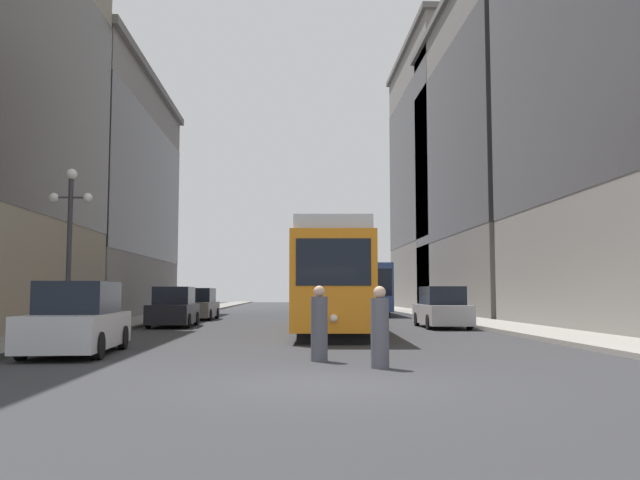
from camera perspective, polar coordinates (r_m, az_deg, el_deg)
The scene contains 15 objects.
ground_plane at distance 11.28m, azimuth 0.78°, elevation -12.44°, with size 200.00×200.00×0.00m, color #303033.
sidewalk_left at distance 51.81m, azimuth -11.47°, elevation -6.17°, with size 2.79×120.00×0.15m, color gray.
sidewalk_right at distance 52.02m, azimuth 7.94°, elevation -6.21°, with size 2.79×120.00×0.15m, color gray.
streetcar at distance 26.62m, azimuth 0.95°, elevation -3.42°, with size 3.32×15.03×3.89m.
transit_bus at distance 46.73m, azimuth 4.08°, elevation -4.13°, with size 3.03×11.74×3.45m.
parked_car_left_near at distance 30.67m, azimuth -12.61°, elevation -5.82°, with size 1.95×4.48×1.82m.
parked_car_left_mid at distance 38.57m, azimuth -10.51°, elevation -5.59°, with size 1.99×4.41×1.82m.
parked_car_right_far at distance 29.64m, azimuth 10.55°, elevation -5.90°, with size 1.98×5.01×1.82m.
parked_car_left_far at distance 17.65m, azimuth -20.34°, elevation -6.59°, with size 2.09×4.67×1.82m.
pedestrian_crossing_near at distance 13.60m, azimuth 5.24°, elevation -7.79°, with size 0.38×0.38×1.68m.
pedestrian_crossing_far at distance 14.92m, azimuth -0.07°, elevation -7.49°, with size 0.38×0.38×1.70m.
lamp_post_left_near at distance 22.93m, azimuth -20.95°, elevation 1.21°, with size 1.41×0.36×5.47m.
building_left_midblock at distance 47.09m, azimuth -20.99°, elevation 3.89°, with size 11.59×21.05×16.12m.
building_right_corner at distance 64.56m, azimuth 14.50°, elevation 5.61°, with size 16.53×20.51×24.99m.
building_right_far at distance 49.66m, azimuth 18.22°, elevation 7.06°, with size 13.87×21.52×22.17m.
Camera 1 is at (-0.62, -11.16, 1.53)m, focal length 36.75 mm.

